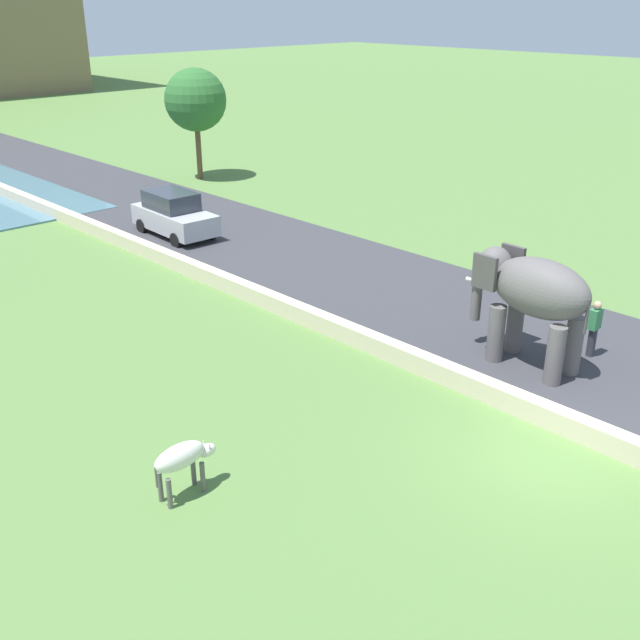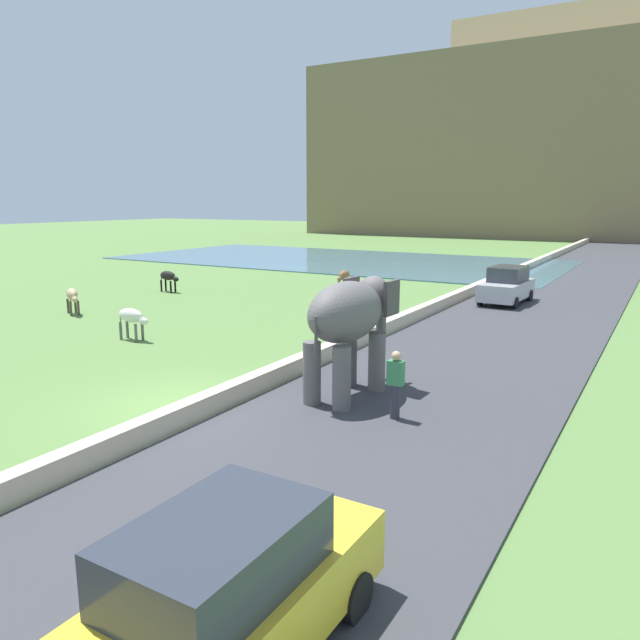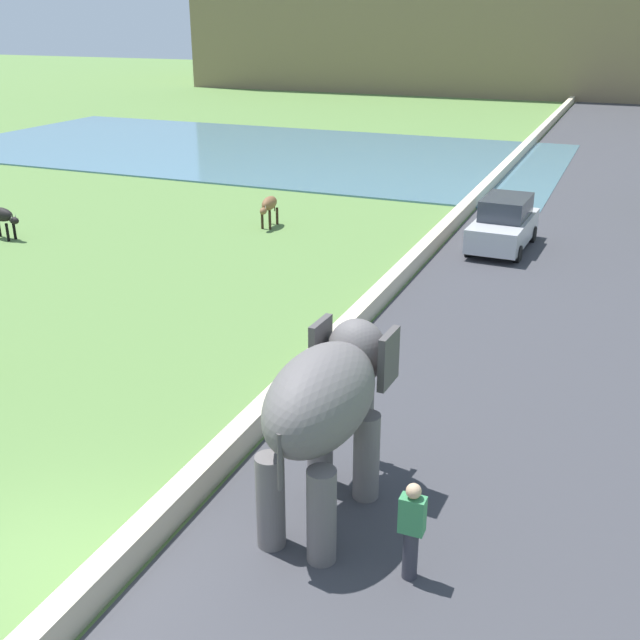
{
  "view_description": "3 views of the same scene",
  "coord_description": "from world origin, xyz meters",
  "px_view_note": "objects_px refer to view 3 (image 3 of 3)",
  "views": [
    {
      "loc": [
        -12.65,
        -6.19,
        8.93
      ],
      "look_at": [
        -1.17,
        5.65,
        1.77
      ],
      "focal_mm": 41.98,
      "sensor_mm": 36.0,
      "label": 1
    },
    {
      "loc": [
        10.24,
        -10.24,
        4.93
      ],
      "look_at": [
        1.87,
        3.86,
        1.63
      ],
      "focal_mm": 33.57,
      "sensor_mm": 36.0,
      "label": 2
    },
    {
      "loc": [
        7.28,
        -6.88,
        7.61
      ],
      "look_at": [
        1.39,
        7.38,
        1.34
      ],
      "focal_mm": 42.8,
      "sensor_mm": 36.0,
      "label": 3
    }
  ],
  "objects_px": {
    "person_beside_elephant": "(412,530)",
    "car_silver": "(504,224)",
    "cow_brown": "(269,205)",
    "cow_black": "(2,216)",
    "elephant": "(327,403)"
  },
  "relations": [
    {
      "from": "cow_black",
      "to": "person_beside_elephant",
      "type": "bearing_deg",
      "value": -32.12
    },
    {
      "from": "elephant",
      "to": "cow_brown",
      "type": "height_order",
      "value": "elephant"
    },
    {
      "from": "elephant",
      "to": "cow_black",
      "type": "relative_size",
      "value": 2.48
    },
    {
      "from": "car_silver",
      "to": "cow_black",
      "type": "relative_size",
      "value": 2.89
    },
    {
      "from": "person_beside_elephant",
      "to": "cow_black",
      "type": "xyz_separation_m",
      "value": [
        -18.42,
        11.56,
        -0.04
      ]
    },
    {
      "from": "elephant",
      "to": "cow_black",
      "type": "xyz_separation_m",
      "value": [
        -16.74,
        10.57,
        -1.2
      ]
    },
    {
      "from": "elephant",
      "to": "cow_black",
      "type": "distance_m",
      "value": 19.83
    },
    {
      "from": "car_silver",
      "to": "cow_black",
      "type": "distance_m",
      "value": 17.62
    },
    {
      "from": "car_silver",
      "to": "cow_brown",
      "type": "xyz_separation_m",
      "value": [
        -8.68,
        -0.4,
        -0.06
      ]
    },
    {
      "from": "person_beside_elephant",
      "to": "cow_brown",
      "type": "xyz_separation_m",
      "value": [
        -10.37,
        16.69,
        -0.04
      ]
    },
    {
      "from": "cow_black",
      "to": "cow_brown",
      "type": "distance_m",
      "value": 9.54
    },
    {
      "from": "person_beside_elephant",
      "to": "cow_brown",
      "type": "height_order",
      "value": "person_beside_elephant"
    },
    {
      "from": "person_beside_elephant",
      "to": "car_silver",
      "type": "xyz_separation_m",
      "value": [
        -1.69,
        17.09,
        0.03
      ]
    },
    {
      "from": "person_beside_elephant",
      "to": "cow_brown",
      "type": "distance_m",
      "value": 19.65
    },
    {
      "from": "car_silver",
      "to": "cow_black",
      "type": "height_order",
      "value": "car_silver"
    }
  ]
}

